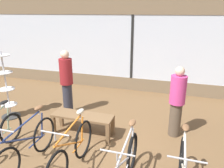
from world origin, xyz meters
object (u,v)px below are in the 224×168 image
(display_bench, at_px, (83,118))
(customer_near_rack, at_px, (67,81))
(accessory_rack, at_px, (7,91))
(bicycle_center, at_px, (72,152))
(customer_by_window, at_px, (177,101))
(bicycle_left, at_px, (27,147))

(display_bench, relative_size, customer_near_rack, 0.79)
(accessory_rack, relative_size, customer_near_rack, 1.01)
(bicycle_center, relative_size, customer_by_window, 1.06)
(display_bench, height_order, customer_by_window, customer_by_window)
(customer_near_rack, bearing_deg, bicycle_left, -80.62)
(accessory_rack, bearing_deg, bicycle_center, -29.04)
(bicycle_left, bearing_deg, bicycle_center, 6.19)
(bicycle_center, distance_m, customer_by_window, 2.48)
(bicycle_center, height_order, display_bench, bicycle_center)
(bicycle_left, height_order, customer_by_window, customer_by_window)
(display_bench, bearing_deg, bicycle_left, -110.44)
(bicycle_left, relative_size, accessory_rack, 0.99)
(bicycle_center, height_order, customer_by_window, customer_by_window)
(bicycle_center, relative_size, customer_near_rack, 0.98)
(customer_near_rack, relative_size, customer_by_window, 1.09)
(bicycle_center, relative_size, accessory_rack, 0.97)
(bicycle_center, bearing_deg, display_bench, 106.13)
(bicycle_center, bearing_deg, customer_near_rack, 119.73)
(bicycle_center, distance_m, accessory_rack, 2.96)
(accessory_rack, distance_m, customer_by_window, 4.25)
(display_bench, bearing_deg, bicycle_center, -73.87)
(bicycle_left, distance_m, customer_near_rack, 2.28)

